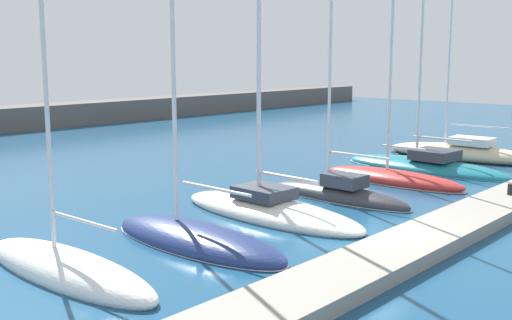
# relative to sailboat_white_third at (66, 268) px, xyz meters

# --- Properties ---
(ground_plane) EXTENTS (120.00, 120.00, 0.00)m
(ground_plane) POSITION_rel_sailboat_white_third_xyz_m (8.62, -4.13, -0.21)
(ground_plane) COLOR navy
(dock_pier) EXTENTS (40.08, 2.14, 0.44)m
(dock_pier) POSITION_rel_sailboat_white_third_xyz_m (8.62, -6.06, 0.01)
(dock_pier) COLOR gray
(dock_pier) RESTS_ON ground_plane
(sailboat_white_third) EXTENTS (1.97, 7.41, 13.15)m
(sailboat_white_third) POSITION_rel_sailboat_white_third_xyz_m (0.00, 0.00, 0.00)
(sailboat_white_third) COLOR white
(sailboat_white_third) RESTS_ON ground_plane
(sailboat_navy_fourth) EXTENTS (2.48, 7.34, 11.84)m
(sailboat_navy_fourth) POSITION_rel_sailboat_white_third_xyz_m (4.31, -0.58, -0.05)
(sailboat_navy_fourth) COLOR navy
(sailboat_navy_fourth) RESTS_ON ground_plane
(sailboat_ivory_fifth) EXTENTS (3.08, 8.60, 17.86)m
(sailboat_ivory_fifth) POSITION_rel_sailboat_white_third_xyz_m (8.60, 0.06, 0.12)
(sailboat_ivory_fifth) COLOR silver
(sailboat_ivory_fifth) RESTS_ON ground_plane
(sailboat_charcoal_sixth) EXTENTS (1.79, 6.86, 13.61)m
(sailboat_charcoal_sixth) POSITION_rel_sailboat_white_third_xyz_m (12.62, -0.31, 0.07)
(sailboat_charcoal_sixth) COLOR #2D2D33
(sailboat_charcoal_sixth) RESTS_ON ground_plane
(sailboat_red_seventh) EXTENTS (2.19, 7.33, 12.26)m
(sailboat_red_seventh) POSITION_rel_sailboat_white_third_xyz_m (17.21, -0.24, 0.06)
(sailboat_red_seventh) COLOR #B72D28
(sailboat_red_seventh) RESTS_ON ground_plane
(sailboat_teal_eighth) EXTENTS (3.38, 9.39, 19.23)m
(sailboat_teal_eighth) POSITION_rel_sailboat_white_third_xyz_m (21.40, 0.19, 0.02)
(sailboat_teal_eighth) COLOR #19707F
(sailboat_teal_eighth) RESTS_ON ground_plane
(sailboat_sand_ninth) EXTENTS (2.69, 8.93, 14.27)m
(sailboat_sand_ninth) POSITION_rel_sailboat_white_third_xyz_m (25.97, 0.23, 0.15)
(sailboat_sand_ninth) COLOR beige
(sailboat_sand_ninth) RESTS_ON ground_plane
(dock_bollard) EXTENTS (0.20, 0.20, 0.44)m
(dock_bollard) POSITION_rel_sailboat_white_third_xyz_m (16.19, -6.06, 0.45)
(dock_bollard) COLOR black
(dock_bollard) RESTS_ON dock_pier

